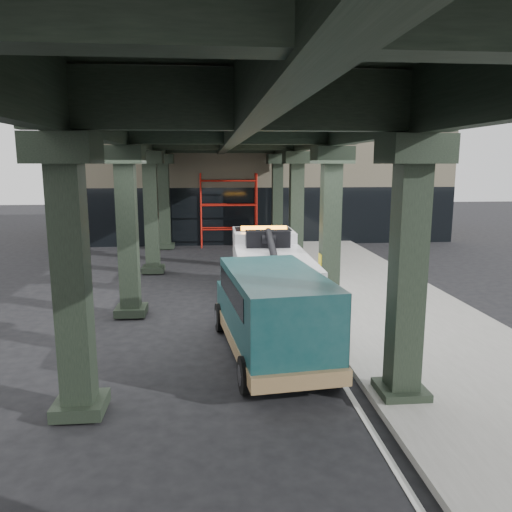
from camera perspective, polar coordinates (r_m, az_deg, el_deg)
ground at (r=13.47m, az=-0.72°, el=-9.00°), size 90.00×90.00×0.00m
sidewalk at (r=16.27m, az=14.78°, el=-5.63°), size 5.00×40.00×0.15m
lane_stripe at (r=15.57m, az=4.98°, el=-6.31°), size 0.12×38.00×0.01m
viaduct at (r=14.71m, az=-3.01°, el=14.24°), size 7.40×32.00×6.40m
building at (r=32.80m, az=-0.00°, el=9.63°), size 22.00×10.00×8.00m
scaffolding at (r=27.43m, az=-3.16°, el=5.49°), size 3.08×0.88×4.00m
tow_truck at (r=16.08m, az=1.46°, el=-1.32°), size 2.35×7.58×2.47m
towed_van at (r=11.59m, az=1.84°, el=-6.35°), size 2.58×5.42×2.12m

